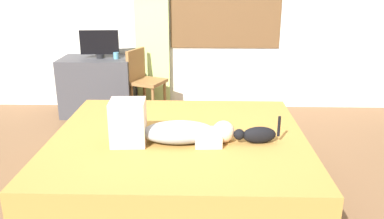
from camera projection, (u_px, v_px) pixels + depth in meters
The scene contains 9 objects.
ground_plane at pixel (181, 203), 3.18m from camera, with size 16.00×16.00×0.00m, color brown.
bed at pixel (179, 164), 3.27m from camera, with size 2.08×1.91×0.51m.
person_lying at pixel (166, 129), 3.01m from camera, with size 0.94×0.31×0.34m.
cat at pixel (257, 135), 3.02m from camera, with size 0.36×0.14×0.21m.
desk at pixel (98, 86), 5.14m from camera, with size 0.90×0.56×0.74m.
tv_monitor at pixel (99, 44), 4.96m from camera, with size 0.48×0.10×0.35m.
cup at pixel (116, 56), 4.97m from camera, with size 0.07×0.07×0.08m, color teal.
chair_by_desk at pixel (143, 78), 5.01m from camera, with size 0.50×0.50×0.86m.
curtain_left at pixel (151, 8), 5.08m from camera, with size 0.44×0.06×2.67m, color #ADCC75.
Camera 1 is at (0.16, -2.77, 1.73)m, focal length 37.15 mm.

